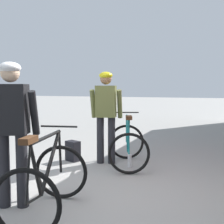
# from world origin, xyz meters

# --- Properties ---
(ground_plane) EXTENTS (80.00, 80.00, 0.00)m
(ground_plane) POSITION_xyz_m (0.00, 0.00, 0.00)
(ground_plane) COLOR #A09E99
(cyclist_near_in_olive) EXTENTS (0.65, 0.40, 1.76)m
(cyclist_near_in_olive) POSITION_xyz_m (-0.65, 1.58, 1.05)
(cyclist_near_in_olive) COLOR #232328
(cyclist_near_in_olive) RESTS_ON ground
(cyclist_far_in_dark) EXTENTS (0.66, 0.47, 1.76)m
(cyclist_far_in_dark) POSITION_xyz_m (-0.90, -0.66, 1.05)
(cyclist_far_in_dark) COLOR #232328
(cyclist_far_in_dark) RESTS_ON ground
(bicycle_near_teal) EXTENTS (1.06, 1.26, 0.99)m
(bicycle_near_teal) POSITION_xyz_m (-0.19, 1.55, 0.40)
(bicycle_near_teal) COLOR black
(bicycle_near_teal) RESTS_ON ground
(bicycle_far_black) EXTENTS (0.95, 1.21, 0.99)m
(bicycle_far_black) POSITION_xyz_m (-0.38, -0.72, 0.40)
(bicycle_far_black) COLOR black
(bicycle_far_black) RESTS_ON ground
(backpack_on_platform) EXTENTS (0.32, 0.26, 0.40)m
(backpack_on_platform) POSITION_xyz_m (-1.32, 1.48, 0.20)
(backpack_on_platform) COLOR black
(backpack_on_platform) RESTS_ON ground
(water_bottle_near_the_bikes) EXTENTS (0.07, 0.07, 0.24)m
(water_bottle_near_the_bikes) POSITION_xyz_m (-0.13, 1.49, 0.12)
(water_bottle_near_the_bikes) COLOR silver
(water_bottle_near_the_bikes) RESTS_ON ground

